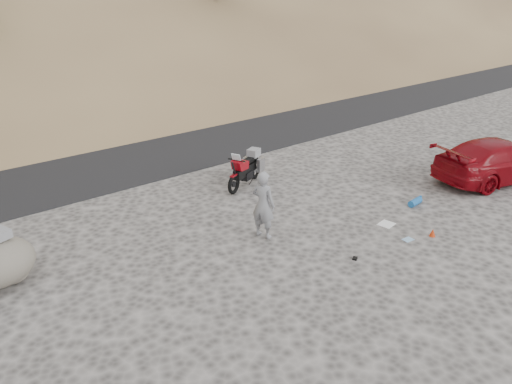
{
  "coord_description": "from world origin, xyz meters",
  "views": [
    {
      "loc": [
        -8.37,
        -7.92,
        5.92
      ],
      "look_at": [
        -1.09,
        1.02,
        1.0
      ],
      "focal_mm": 35.0,
      "sensor_mm": 36.0,
      "label": 1
    }
  ],
  "objects": [
    {
      "name": "gear_bottle",
      "position": [
        3.58,
        -0.74,
        0.1
      ],
      "size": [
        0.08,
        0.08,
        0.2
      ],
      "primitive_type": "cylinder",
      "rotation": [
        0.0,
        0.0,
        -0.15
      ],
      "color": "#1B5DA4",
      "rests_on": "ground"
    },
    {
      "name": "man",
      "position": [
        -1.25,
        0.55,
        0.0
      ],
      "size": [
        0.59,
        0.73,
        1.73
      ],
      "primitive_type": "imported",
      "rotation": [
        0.0,
        0.0,
        1.88
      ],
      "color": "gray",
      "rests_on": "ground"
    },
    {
      "name": "ground",
      "position": [
        0.0,
        0.0,
        0.0
      ],
      "size": [
        140.0,
        140.0,
        0.0
      ],
      "primitive_type": "plane",
      "color": "#3C3A38",
      "rests_on": "ground"
    },
    {
      "name": "gear_funnel",
      "position": [
        2.04,
        -2.14,
        0.1
      ],
      "size": [
        0.17,
        0.17,
        0.2
      ],
      "primitive_type": "cone",
      "rotation": [
        0.0,
        0.0,
        0.06
      ],
      "color": "#BC2F0C",
      "rests_on": "ground"
    },
    {
      "name": "gear_blue_cloth",
      "position": [
        1.41,
        -1.87,
        0.01
      ],
      "size": [
        0.29,
        0.22,
        0.01
      ],
      "primitive_type": "cube",
      "rotation": [
        0.0,
        0.0,
        -0.1
      ],
      "color": "#89B1D4",
      "rests_on": "ground"
    },
    {
      "name": "small_rock",
      "position": [
        -6.67,
        2.32,
        0.19
      ],
      "size": [
        0.76,
        0.72,
        0.38
      ],
      "rotation": [
        0.0,
        0.0,
        -0.26
      ],
      "color": "#534E47",
      "rests_on": "ground"
    },
    {
      "name": "red_car",
      "position": [
        7.06,
        -1.22,
        0.0
      ],
      "size": [
        4.87,
        2.91,
        1.32
      ],
      "primitive_type": "imported",
      "rotation": [
        0.0,
        0.0,
        1.32
      ],
      "color": "maroon",
      "rests_on": "ground"
    },
    {
      "name": "gear_white_cloth",
      "position": [
        1.68,
        -1.01,
        0.01
      ],
      "size": [
        0.46,
        0.42,
        0.01
      ],
      "primitive_type": "cube",
      "rotation": [
        0.0,
        0.0,
        0.16
      ],
      "color": "white",
      "rests_on": "ground"
    },
    {
      "name": "motorcycle",
      "position": [
        0.56,
        3.49,
        0.53
      ],
      "size": [
        1.94,
        1.07,
        1.23
      ],
      "rotation": [
        0.0,
        0.0,
        0.41
      ],
      "color": "black",
      "rests_on": "ground"
    },
    {
      "name": "gear_blue_mat",
      "position": [
        3.3,
        -0.76,
        0.1
      ],
      "size": [
        0.51,
        0.24,
        0.2
      ],
      "primitive_type": "cylinder",
      "rotation": [
        0.0,
        1.57,
        0.1
      ],
      "color": "#1B5DA4",
      "rests_on": "ground"
    },
    {
      "name": "gear_glove_b",
      "position": [
        -0.33,
        -1.65,
        0.02
      ],
      "size": [
        0.16,
        0.15,
        0.04
      ],
      "primitive_type": "cube",
      "rotation": [
        0.0,
        0.0,
        0.53
      ],
      "color": "black",
      "rests_on": "ground"
    },
    {
      "name": "road",
      "position": [
        0.0,
        9.0,
        0.0
      ],
      "size": [
        120.0,
        7.0,
        0.05
      ],
      "primitive_type": "cube",
      "color": "black",
      "rests_on": "ground"
    }
  ]
}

